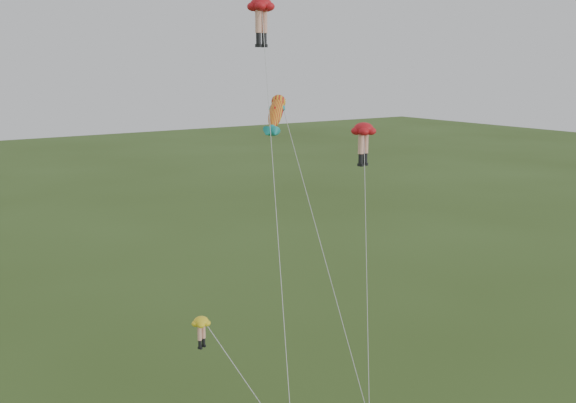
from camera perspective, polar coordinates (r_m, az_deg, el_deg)
legs_kite_red_high at (r=35.32m, az=-2.37°, el=16.31°), size 5.37×10.51×21.73m
legs_kite_red_mid at (r=38.44m, az=6.74°, el=5.85°), size 7.86×9.95×14.89m
legs_kite_yellow at (r=27.37m, az=-6.85°, el=-11.92°), size 4.00×6.18×7.98m
fish_kite at (r=37.43m, az=-1.02°, el=7.82°), size 3.73×13.74×16.76m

